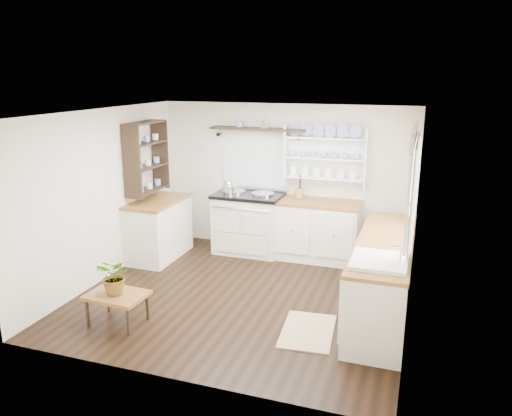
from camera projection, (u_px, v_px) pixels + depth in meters
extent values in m
cube|color=black|center=(243.00, 295.00, 6.36)|extent=(4.00, 3.80, 0.01)
cube|color=beige|center=(285.00, 178.00, 7.80)|extent=(4.00, 0.02, 2.30)
cube|color=beige|center=(414.00, 224.00, 5.44)|extent=(0.02, 3.80, 2.30)
cube|color=beige|center=(103.00, 196.00, 6.68)|extent=(0.02, 3.80, 2.30)
cube|color=white|center=(242.00, 113.00, 5.76)|extent=(4.00, 3.80, 0.01)
cube|color=white|center=(414.00, 190.00, 5.50)|extent=(0.04, 1.40, 1.00)
cube|color=white|center=(412.00, 189.00, 5.51)|extent=(0.02, 1.50, 1.10)
cube|color=beige|center=(414.00, 137.00, 5.36)|extent=(0.04, 1.55, 0.18)
cube|color=beige|center=(249.00, 224.00, 7.83)|extent=(1.01, 0.66, 0.89)
cube|color=black|center=(248.00, 195.00, 7.71)|extent=(1.05, 0.70, 0.05)
cylinder|color=silver|center=(234.00, 192.00, 7.77)|extent=(0.34, 0.34, 0.03)
cylinder|color=silver|center=(263.00, 194.00, 7.63)|extent=(0.34, 0.34, 0.03)
cylinder|color=silver|center=(240.00, 209.00, 7.40)|extent=(0.91, 0.02, 0.02)
cube|color=white|center=(317.00, 231.00, 7.52)|extent=(1.25, 0.60, 0.88)
cube|color=brown|center=(318.00, 203.00, 7.41)|extent=(1.27, 0.63, 0.04)
cube|color=white|center=(383.00, 277.00, 5.81)|extent=(0.60, 2.40, 0.88)
cube|color=brown|center=(385.00, 242.00, 5.70)|extent=(0.62, 2.43, 0.04)
cube|color=white|center=(378.00, 272.00, 5.03)|extent=(0.55, 0.60, 0.28)
cylinder|color=silver|center=(400.00, 256.00, 4.92)|extent=(0.02, 0.02, 0.22)
cube|color=white|center=(159.00, 229.00, 7.60)|extent=(0.60, 1.10, 0.88)
cube|color=brown|center=(157.00, 201.00, 7.48)|extent=(0.62, 1.13, 0.04)
cube|color=white|center=(326.00, 155.00, 7.47)|extent=(1.20, 0.03, 0.90)
cube|color=white|center=(325.00, 156.00, 7.39)|extent=(1.20, 0.22, 0.02)
cylinder|color=navy|center=(326.00, 138.00, 7.33)|extent=(0.20, 0.02, 0.20)
cube|color=black|center=(258.00, 129.00, 7.60)|extent=(1.50, 0.24, 0.04)
cone|color=black|center=(220.00, 134.00, 7.90)|extent=(0.06, 0.20, 0.06)
cone|color=black|center=(300.00, 137.00, 7.49)|extent=(0.06, 0.20, 0.06)
cube|color=black|center=(147.00, 157.00, 7.35)|extent=(0.28, 0.80, 1.05)
cylinder|color=olive|center=(299.00, 193.00, 7.55)|extent=(0.12, 0.12, 0.14)
cube|color=brown|center=(117.00, 295.00, 5.59)|extent=(0.68, 0.50, 0.04)
cylinder|color=black|center=(87.00, 312.00, 5.57)|extent=(0.04, 0.04, 0.31)
cylinder|color=black|center=(108.00, 299.00, 5.90)|extent=(0.04, 0.04, 0.31)
cylinder|color=black|center=(128.00, 321.00, 5.37)|extent=(0.04, 0.04, 0.31)
cylinder|color=black|center=(148.00, 307.00, 5.70)|extent=(0.04, 0.04, 0.31)
imported|color=#3F7233|center=(115.00, 276.00, 5.53)|extent=(0.43, 0.39, 0.42)
cube|color=#8B7051|center=(308.00, 331.00, 5.47)|extent=(0.62, 0.89, 0.02)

